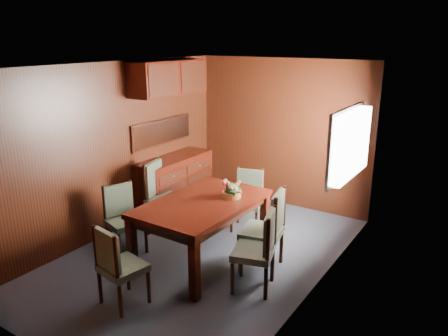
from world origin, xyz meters
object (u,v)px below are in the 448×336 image
Objects in this scene: sideboard at (175,184)px; dining_table at (202,209)px; chair_left_near at (123,215)px; flower_centerpiece at (232,188)px; chair_right_near at (260,246)px; chair_head at (117,263)px.

sideboard reaches higher than dining_table.
dining_table is (1.32, -1.07, 0.23)m from sideboard.
chair_left_near is at bearing -78.07° from sideboard.
chair_left_near is (-1.01, -0.37, -0.17)m from dining_table.
flower_centerpiece is (0.23, 0.30, 0.23)m from dining_table.
chair_right_near is at bearing -36.75° from flower_centerpiece.
chair_right_near is 1.52m from chair_head.
sideboard is at bearing 126.30° from chair_head.
chair_head is 3.50× the size of flower_centerpiece.
dining_table is 1.80× the size of chair_right_near.
dining_table is 0.45m from flower_centerpiece.
chair_right_near is 0.94m from flower_centerpiece.
chair_left_near reaches higher than chair_head.
chair_head is at bearing 60.91° from chair_left_near.
flower_centerpiece is at bearing 53.40° from dining_table.
chair_left_near is 1.27m from chair_head.
chair_left_near is at bearing 142.90° from chair_head.
dining_table is at bearing 60.58° from chair_right_near.
chair_head is at bearing -103.47° from flower_centerpiece.
sideboard is at bearing 141.44° from dining_table.
chair_left_near is (0.30, -1.43, 0.05)m from sideboard.
dining_table is 1.32m from chair_head.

